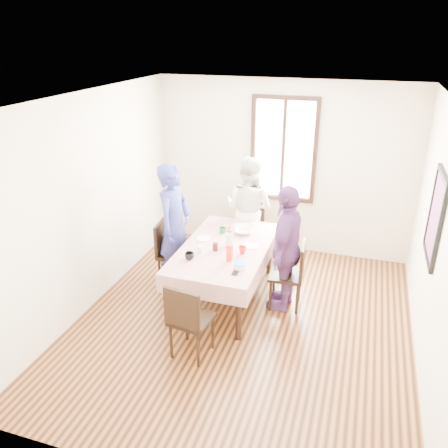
# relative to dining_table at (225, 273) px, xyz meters

# --- Properties ---
(ground) EXTENTS (4.50, 4.50, 0.00)m
(ground) POSITION_rel_dining_table_xyz_m (0.39, -0.49, -0.38)
(ground) COLOR black
(ground) RESTS_ON ground
(back_wall) EXTENTS (4.00, 0.00, 4.00)m
(back_wall) POSITION_rel_dining_table_xyz_m (0.39, 1.76, 0.98)
(back_wall) COLOR beige
(back_wall) RESTS_ON ground
(right_wall) EXTENTS (0.00, 4.50, 4.50)m
(right_wall) POSITION_rel_dining_table_xyz_m (2.39, -0.49, 0.98)
(right_wall) COLOR beige
(right_wall) RESTS_ON ground
(window_frame) EXTENTS (1.02, 0.06, 1.62)m
(window_frame) POSITION_rel_dining_table_xyz_m (0.39, 1.74, 1.27)
(window_frame) COLOR black
(window_frame) RESTS_ON back_wall
(window_pane) EXTENTS (0.90, 0.02, 1.50)m
(window_pane) POSITION_rel_dining_table_xyz_m (0.39, 1.75, 1.27)
(window_pane) COLOR white
(window_pane) RESTS_ON back_wall
(art_poster) EXTENTS (0.04, 0.76, 0.96)m
(art_poster) POSITION_rel_dining_table_xyz_m (2.37, -0.19, 1.18)
(art_poster) COLOR red
(art_poster) RESTS_ON right_wall
(dining_table) EXTENTS (0.96, 1.76, 0.75)m
(dining_table) POSITION_rel_dining_table_xyz_m (0.00, 0.00, 0.00)
(dining_table) COLOR black
(dining_table) RESTS_ON ground
(tablecloth) EXTENTS (1.08, 1.88, 0.01)m
(tablecloth) POSITION_rel_dining_table_xyz_m (0.00, 0.00, 0.38)
(tablecloth) COLOR #630810
(tablecloth) RESTS_ON dining_table
(chair_left) EXTENTS (0.46, 0.46, 0.91)m
(chair_left) POSITION_rel_dining_table_xyz_m (-0.80, 0.16, 0.08)
(chair_left) COLOR black
(chair_left) RESTS_ON ground
(chair_right) EXTENTS (0.45, 0.45, 0.91)m
(chair_right) POSITION_rel_dining_table_xyz_m (0.80, 0.05, 0.08)
(chair_right) COLOR black
(chair_right) RESTS_ON ground
(chair_far) EXTENTS (0.44, 0.44, 0.91)m
(chair_far) POSITION_rel_dining_table_xyz_m (0.00, 1.21, 0.08)
(chair_far) COLOR black
(chair_far) RESTS_ON ground
(chair_near) EXTENTS (0.48, 0.48, 0.91)m
(chair_near) POSITION_rel_dining_table_xyz_m (0.00, -1.21, 0.08)
(chair_near) COLOR black
(chair_near) RESTS_ON ground
(person_left) EXTENTS (0.48, 0.68, 1.75)m
(person_left) POSITION_rel_dining_table_xyz_m (-0.78, 0.16, 0.50)
(person_left) COLOR navy
(person_left) RESTS_ON ground
(person_far) EXTENTS (0.94, 0.82, 1.65)m
(person_far) POSITION_rel_dining_table_xyz_m (0.00, 1.19, 0.45)
(person_far) COLOR white
(person_far) RESTS_ON ground
(person_right) EXTENTS (0.48, 1.00, 1.66)m
(person_right) POSITION_rel_dining_table_xyz_m (0.78, 0.05, 0.45)
(person_right) COLOR #5D336B
(person_right) RESTS_ON ground
(mug_black) EXTENTS (0.13, 0.13, 0.09)m
(mug_black) POSITION_rel_dining_table_xyz_m (-0.31, -0.47, 0.43)
(mug_black) COLOR black
(mug_black) RESTS_ON tablecloth
(mug_flag) EXTENTS (0.14, 0.14, 0.09)m
(mug_flag) POSITION_rel_dining_table_xyz_m (0.26, -0.12, 0.43)
(mug_flag) COLOR red
(mug_flag) RESTS_ON tablecloth
(mug_green) EXTENTS (0.14, 0.14, 0.08)m
(mug_green) POSITION_rel_dining_table_xyz_m (-0.16, 0.40, 0.43)
(mug_green) COLOR #0C7226
(mug_green) RESTS_ON tablecloth
(serving_bowl) EXTENTS (0.30, 0.30, 0.06)m
(serving_bowl) POSITION_rel_dining_table_xyz_m (0.12, 0.46, 0.42)
(serving_bowl) COLOR white
(serving_bowl) RESTS_ON tablecloth
(juice_carton) EXTENTS (0.07, 0.07, 0.21)m
(juice_carton) POSITION_rel_dining_table_xyz_m (0.16, -0.35, 0.49)
(juice_carton) COLOR red
(juice_carton) RESTS_ON tablecloth
(butter_tub) EXTENTS (0.13, 0.13, 0.06)m
(butter_tub) POSITION_rel_dining_table_xyz_m (0.34, -0.52, 0.42)
(butter_tub) COLOR white
(butter_tub) RESTS_ON tablecloth
(jam_jar) EXTENTS (0.07, 0.07, 0.10)m
(jam_jar) POSITION_rel_dining_table_xyz_m (-0.09, -0.14, 0.44)
(jam_jar) COLOR black
(jam_jar) RESTS_ON tablecloth
(drinking_glass) EXTENTS (0.06, 0.06, 0.09)m
(drinking_glass) POSITION_rel_dining_table_xyz_m (-0.25, -0.27, 0.43)
(drinking_glass) COLOR silver
(drinking_glass) RESTS_ON tablecloth
(smartphone) EXTENTS (0.07, 0.13, 0.01)m
(smartphone) POSITION_rel_dining_table_xyz_m (0.32, -0.62, 0.39)
(smartphone) COLOR black
(smartphone) RESTS_ON tablecloth
(flower_vase) EXTENTS (0.08, 0.08, 0.15)m
(flower_vase) POSITION_rel_dining_table_xyz_m (0.03, 0.08, 0.46)
(flower_vase) COLOR silver
(flower_vase) RESTS_ON tablecloth
(plate_left) EXTENTS (0.20, 0.20, 0.01)m
(plate_left) POSITION_rel_dining_table_xyz_m (-0.35, 0.13, 0.39)
(plate_left) COLOR white
(plate_left) RESTS_ON tablecloth
(plate_right) EXTENTS (0.20, 0.20, 0.01)m
(plate_right) POSITION_rel_dining_table_xyz_m (0.31, 0.11, 0.39)
(plate_right) COLOR white
(plate_right) RESTS_ON tablecloth
(plate_far) EXTENTS (0.20, 0.20, 0.01)m
(plate_far) POSITION_rel_dining_table_xyz_m (0.00, 0.68, 0.39)
(plate_far) COLOR white
(plate_far) RESTS_ON tablecloth
(butter_lid) EXTENTS (0.12, 0.12, 0.01)m
(butter_lid) POSITION_rel_dining_table_xyz_m (0.34, -0.52, 0.46)
(butter_lid) COLOR blue
(butter_lid) RESTS_ON butter_tub
(flower_bunch) EXTENTS (0.09, 0.09, 0.10)m
(flower_bunch) POSITION_rel_dining_table_xyz_m (0.03, 0.08, 0.59)
(flower_bunch) COLOR yellow
(flower_bunch) RESTS_ON flower_vase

